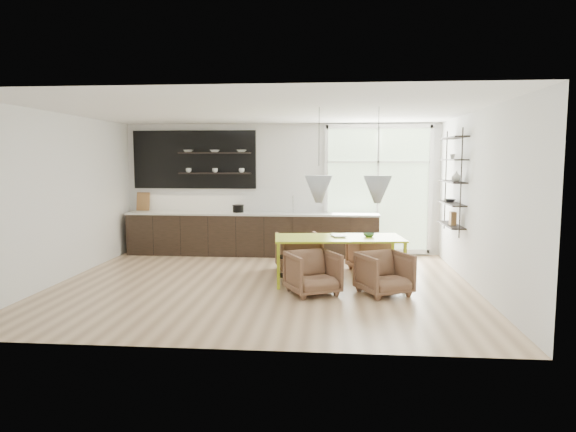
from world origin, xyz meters
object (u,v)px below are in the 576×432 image
object	(u,v)px
armchair_back_left	(299,252)
armchair_back_right	(369,254)
wire_stool	(288,266)
armchair_front_left	(313,273)
armchair_front_right	(384,273)
dining_table	(339,240)

from	to	relation	value
armchair_back_left	armchair_back_right	distance (m)	1.34
wire_stool	armchair_front_left	bearing A→B (deg)	-56.68
armchair_back_left	armchair_back_right	bearing A→B (deg)	173.07
armchair_back_right	armchair_front_left	world-z (taller)	armchair_front_left
armchair_front_left	armchair_back_left	bearing A→B (deg)	74.93
armchair_front_left	armchair_front_right	bearing A→B (deg)	-22.92
armchair_back_right	armchair_front_right	size ratio (longest dim) A/B	0.97
armchair_front_left	armchair_front_right	world-z (taller)	armchair_front_left
armchair_front_right	armchair_front_left	bearing A→B (deg)	156.75
armchair_front_left	dining_table	bearing A→B (deg)	36.11
armchair_back_left	armchair_front_right	distance (m)	2.10
wire_stool	armchair_back_right	bearing A→B (deg)	36.56
dining_table	armchair_front_right	distance (m)	1.09
dining_table	armchair_front_right	world-z (taller)	dining_table
dining_table	armchair_back_left	xyz separation A→B (m)	(-0.74, 0.80, -0.37)
dining_table	armchair_back_right	world-z (taller)	dining_table
armchair_back_left	armchair_back_right	xyz separation A→B (m)	(1.32, 0.18, -0.04)
dining_table	wire_stool	distance (m)	0.97
dining_table	armchair_back_left	bearing A→B (deg)	126.39
armchair_back_right	armchair_front_right	xyz separation A→B (m)	(0.12, -1.70, 0.01)
armchair_front_right	dining_table	bearing A→B (deg)	107.31
armchair_back_right	dining_table	bearing A→B (deg)	38.08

